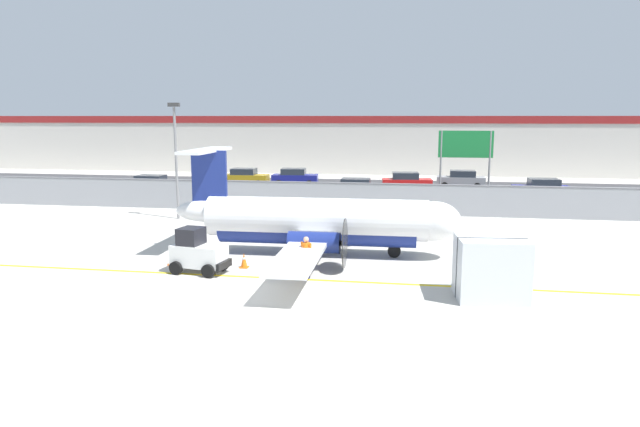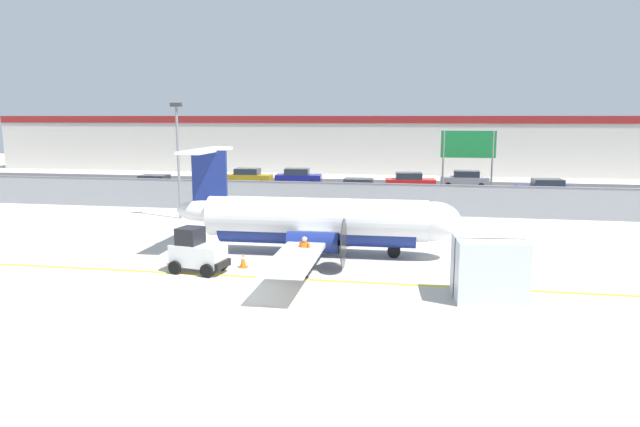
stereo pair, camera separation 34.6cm
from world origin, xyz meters
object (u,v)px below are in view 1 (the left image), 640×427
(parked_car_0, at_px, (150,185))
(parked_car_2, at_px, (295,177))
(traffic_cone_near_right, at_px, (172,258))
(traffic_cone_near_left, at_px, (244,261))
(parked_car_5, at_px, (461,179))
(baggage_tug, at_px, (198,252))
(parked_car_3, at_px, (354,189))
(highway_sign, at_px, (465,151))
(parked_car_6, at_px, (542,189))
(parked_car_1, at_px, (245,177))
(parked_car_4, at_px, (406,182))
(cargo_container, at_px, (491,268))
(ground_crew_worker, at_px, (306,255))
(apron_light_pole, at_px, (176,151))
(commuter_airplane, at_px, (321,221))

(parked_car_0, bearing_deg, parked_car_2, -143.69)
(traffic_cone_near_right, bearing_deg, traffic_cone_near_left, 0.68)
(parked_car_5, bearing_deg, baggage_tug, 68.53)
(parked_car_3, bearing_deg, parked_car_2, -50.68)
(parked_car_3, bearing_deg, parked_car_0, 0.51)
(parked_car_0, relative_size, parked_car_3, 1.00)
(highway_sign, bearing_deg, parked_car_6, 45.37)
(highway_sign, bearing_deg, parked_car_0, 170.61)
(parked_car_1, height_order, parked_car_3, same)
(parked_car_0, relative_size, parked_car_1, 1.00)
(traffic_cone_near_left, distance_m, parked_car_4, 27.17)
(traffic_cone_near_left, height_order, parked_car_3, parked_car_3)
(traffic_cone_near_right, height_order, parked_car_6, parked_car_6)
(cargo_container, bearing_deg, traffic_cone_near_right, 163.79)
(parked_car_0, xyz_separation_m, parked_car_2, (10.50, 7.89, 0.00))
(cargo_container, relative_size, parked_car_4, 0.59)
(baggage_tug, xyz_separation_m, parked_car_1, (-6.65, 28.82, 0.04))
(ground_crew_worker, relative_size, cargo_container, 0.66)
(parked_car_0, bearing_deg, parked_car_5, -162.46)
(baggage_tug, xyz_separation_m, parked_car_4, (8.16, 27.42, 0.04))
(parked_car_3, bearing_deg, ground_crew_worker, 90.66)
(cargo_container, height_order, highway_sign, highway_sign)
(ground_crew_worker, relative_size, parked_car_2, 0.39)
(parked_car_5, bearing_deg, parked_car_3, 44.97)
(traffic_cone_near_left, height_order, apron_light_pole, apron_light_pole)
(traffic_cone_near_right, relative_size, parked_car_5, 0.15)
(commuter_airplane, xyz_separation_m, traffic_cone_near_right, (-6.17, -2.86, -1.29))
(baggage_tug, xyz_separation_m, ground_crew_worker, (4.59, -0.06, 0.10))
(traffic_cone_near_left, bearing_deg, parked_car_2, 97.52)
(parked_car_4, distance_m, parked_car_5, 5.44)
(parked_car_2, xyz_separation_m, parked_car_4, (10.27, -2.11, 0.00))
(parked_car_2, bearing_deg, ground_crew_worker, -81.89)
(baggage_tug, distance_m, ground_crew_worker, 4.59)
(baggage_tug, relative_size, parked_car_5, 0.58)
(parked_car_2, distance_m, parked_car_5, 15.06)
(parked_car_0, height_order, parked_car_6, same)
(cargo_container, distance_m, traffic_cone_near_left, 10.27)
(parked_car_2, bearing_deg, commuter_airplane, -80.05)
(traffic_cone_near_right, bearing_deg, apron_light_pole, 111.90)
(parked_car_6, bearing_deg, parked_car_2, -18.04)
(ground_crew_worker, height_order, cargo_container, cargo_container)
(commuter_airplane, xyz_separation_m, parked_car_0, (-17.18, 17.77, -0.71))
(parked_car_5, height_order, parked_car_6, same)
(ground_crew_worker, bearing_deg, parked_car_6, -1.14)
(ground_crew_worker, distance_m, parked_car_1, 30.99)
(commuter_airplane, xyz_separation_m, highway_sign, (7.58, 13.67, 2.54))
(parked_car_1, xyz_separation_m, parked_car_3, (10.88, -6.95, 0.00))
(commuter_airplane, bearing_deg, parked_car_5, 71.29)
(parked_car_1, bearing_deg, baggage_tug, -77.96)
(cargo_container, xyz_separation_m, parked_car_0, (-24.17, 23.19, -0.21))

